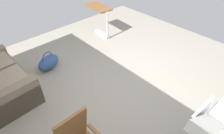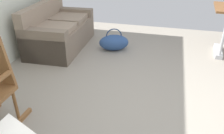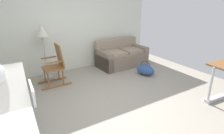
# 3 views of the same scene
# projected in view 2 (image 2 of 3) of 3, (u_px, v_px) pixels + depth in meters

# --- Properties ---
(ground_plane) EXTENTS (6.60, 6.60, 0.00)m
(ground_plane) POSITION_uv_depth(u_px,v_px,m) (144.00, 108.00, 2.90)
(ground_plane) COLOR gray
(couch) EXTENTS (1.63, 0.92, 0.85)m
(couch) POSITION_uv_depth(u_px,v_px,m) (59.00, 32.00, 4.49)
(couch) COLOR #7D6C5C
(couch) RESTS_ON ground
(overbed_table) EXTENTS (0.86, 0.46, 0.84)m
(overbed_table) POSITION_uv_depth(u_px,v_px,m) (224.00, 25.00, 4.16)
(overbed_table) COLOR #B2B5BA
(overbed_table) RESTS_ON ground
(duffel_bag) EXTENTS (0.49, 0.63, 0.43)m
(duffel_bag) POSITION_uv_depth(u_px,v_px,m) (114.00, 42.00, 4.43)
(duffel_bag) COLOR #2D4C84
(duffel_bag) RESTS_ON ground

